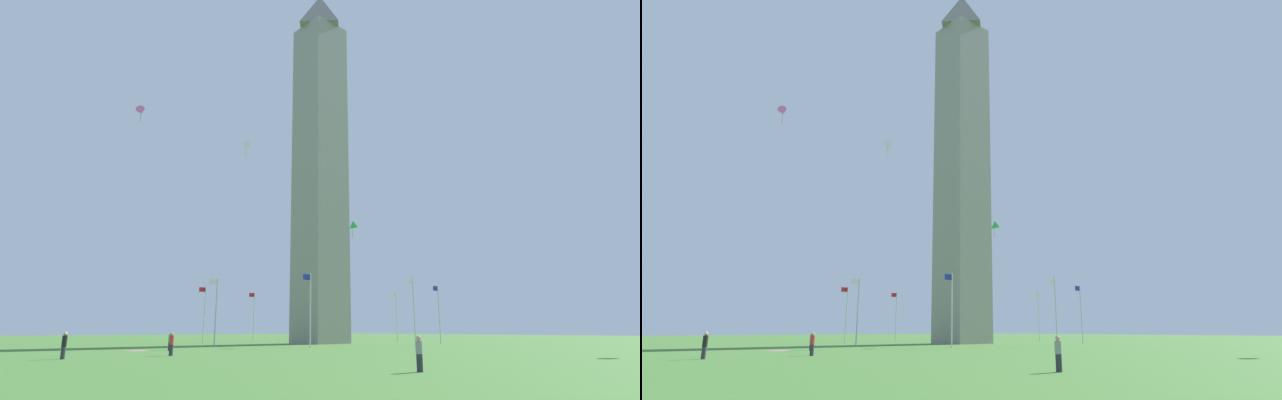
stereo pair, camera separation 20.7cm
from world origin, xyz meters
The scene contains 18 objects.
ground_plane centered at (0.00, 0.00, 0.00)m, with size 260.00×260.00×0.00m, color #477A33.
obelisk_monument centered at (0.00, 0.00, 28.03)m, with size 6.17×6.17×56.06m.
flagpole_n centered at (16.67, 0.00, 4.35)m, with size 1.12×0.14×7.92m.
flagpole_ne centered at (11.81, 11.75, 4.35)m, with size 1.12×0.14×7.92m.
flagpole_e centered at (0.06, 16.61, 4.35)m, with size 1.12×0.14×7.92m.
flagpole_se centered at (-11.69, 11.75, 4.35)m, with size 1.12×0.14×7.92m.
flagpole_s centered at (-16.55, 0.00, 4.35)m, with size 1.12×0.14×7.92m.
flagpole_sw centered at (-11.69, -11.75, 4.35)m, with size 1.12×0.14×7.92m.
flagpole_w centered at (0.06, -16.61, 4.35)m, with size 1.12×0.14×7.92m.
flagpole_nw centered at (11.81, -11.75, 4.35)m, with size 1.12×0.14×7.92m.
person_green_shirt centered at (25.89, 8.07, 0.82)m, with size 0.32×0.32×1.65m.
person_red_shirt centered at (29.98, 17.14, 0.84)m, with size 0.32×0.32×1.70m.
person_black_shirt centered at (37.29, 16.52, 0.88)m, with size 0.32×0.32×1.76m.
person_gray_shirt centered at (27.66, 38.42, 0.81)m, with size 0.32×0.32×1.64m.
kite_green_delta centered at (2.33, 9.04, 14.90)m, with size 1.69×1.73×2.16m.
kite_pink_delta centered at (27.29, -1.51, 27.21)m, with size 1.52×1.55×2.07m.
kite_white_delta centered at (22.54, 14.67, 19.27)m, with size 1.33×1.39×1.78m.
picnic_blanket_near_first_person centered at (28.48, 6.93, 0.01)m, with size 1.80×1.40×0.01m, color pink.
Camera 2 is at (46.86, 53.51, 1.92)m, focal length 27.60 mm.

